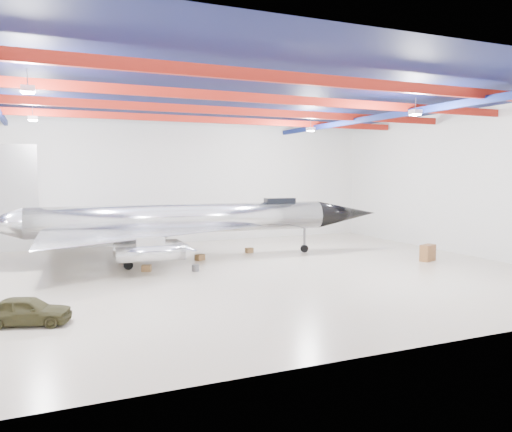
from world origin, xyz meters
name	(u,v)px	position (x,y,z in m)	size (l,w,h in m)	color
floor	(215,275)	(0.00, 0.00, 0.00)	(40.00, 40.00, 0.00)	beige
wall_back	(160,181)	(0.00, 15.00, 5.50)	(40.00, 40.00, 0.00)	silver
wall_right	(464,183)	(20.00, 0.00, 5.50)	(30.00, 30.00, 0.00)	silver
ceiling	(214,93)	(0.00, 0.00, 11.00)	(40.00, 40.00, 0.00)	#0A0F38
ceiling_structure	(214,105)	(0.00, 0.00, 10.32)	(39.50, 29.50, 1.08)	maroon
jet_aircraft	(184,223)	(-0.28, 6.20, 2.66)	(29.71, 18.05, 8.10)	silver
jeep	(27,311)	(-10.36, -6.49, 0.60)	(1.43, 3.54, 1.21)	#38351C
desk	(428,253)	(15.48, -1.32, 0.59)	(1.28, 0.64, 1.17)	brown
crate_ply	(146,268)	(-3.66, 2.82, 0.20)	(0.58, 0.47, 0.41)	olive
toolbox_red	(125,258)	(-4.32, 7.53, 0.17)	(0.47, 0.38, 0.33)	maroon
engine_drum	(196,268)	(-0.77, 1.63, 0.21)	(0.47, 0.47, 0.42)	#59595B
parts_bin	(249,250)	(5.20, 7.09, 0.19)	(0.55, 0.44, 0.39)	olive
crate_small	(126,263)	(-4.50, 5.71, 0.13)	(0.37, 0.30, 0.26)	#59595B
oil_barrel	(200,257)	(0.65, 5.37, 0.21)	(0.61, 0.49, 0.43)	olive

